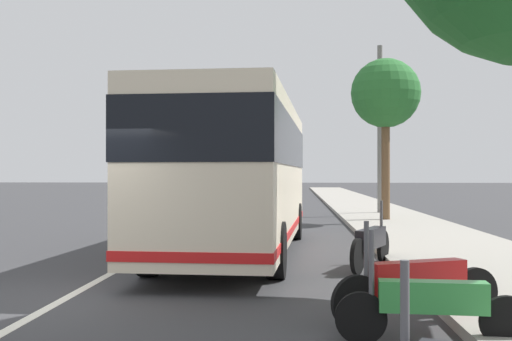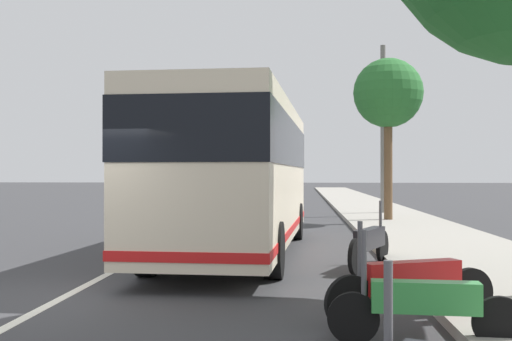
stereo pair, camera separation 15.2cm
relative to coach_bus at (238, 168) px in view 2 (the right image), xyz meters
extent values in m
plane|color=#38383A|center=(-5.26, 2.08, -1.95)|extent=(220.00, 220.00, 0.00)
cube|color=#9E998E|center=(4.74, -4.92, -1.88)|extent=(110.00, 3.60, 0.14)
cube|color=silver|center=(4.74, 2.08, -1.95)|extent=(110.00, 0.16, 0.01)
cube|color=beige|center=(0.00, 0.00, -0.09)|extent=(10.18, 3.02, 3.02)
cube|color=black|center=(0.00, 0.00, 0.55)|extent=(10.22, 3.07, 1.01)
cube|color=red|center=(0.00, 0.00, -1.35)|extent=(10.21, 3.05, 0.16)
cylinder|color=black|center=(3.28, 0.96, -1.45)|extent=(1.01, 0.35, 1.00)
cylinder|color=black|center=(3.15, -1.31, -1.45)|extent=(1.01, 0.35, 1.00)
cylinder|color=black|center=(-3.15, 1.31, -1.45)|extent=(1.01, 0.35, 1.00)
cylinder|color=black|center=(-3.28, -0.96, -1.45)|extent=(1.01, 0.35, 1.00)
cylinder|color=#4C4C51|center=(-9.90, -1.99, -1.03)|extent=(0.06, 0.06, 0.70)
cylinder|color=black|center=(-7.29, -1.98, -1.67)|extent=(0.12, 0.57, 0.56)
cylinder|color=black|center=(-7.41, -3.48, -1.67)|extent=(0.12, 0.57, 0.56)
cube|color=#338C3F|center=(-7.35, -2.73, -1.42)|extent=(0.33, 1.14, 0.33)
cylinder|color=#4C4C51|center=(-7.30, -2.10, -1.07)|extent=(0.06, 0.06, 0.70)
cylinder|color=black|center=(-6.71, -2.00, -1.63)|extent=(0.33, 0.63, 0.65)
cylinder|color=black|center=(-6.06, -3.54, -1.63)|extent=(0.33, 0.63, 0.65)
cube|color=red|center=(-6.38, -2.77, -1.38)|extent=(0.71, 1.25, 0.39)
cylinder|color=#4C4C51|center=(-6.66, -2.12, -1.03)|extent=(0.06, 0.06, 0.70)
cylinder|color=black|center=(-1.16, -3.10, -1.62)|extent=(0.64, 0.34, 0.66)
cylinder|color=black|center=(-2.74, -2.41, -1.62)|extent=(0.64, 0.34, 0.66)
cube|color=black|center=(-1.95, -2.75, -1.37)|extent=(1.28, 0.73, 0.38)
cylinder|color=#4C4C51|center=(-1.28, -3.04, -1.02)|extent=(0.06, 0.06, 0.70)
cube|color=silver|center=(33.82, 3.87, -1.41)|extent=(4.13, 1.85, 0.73)
cube|color=black|center=(33.72, 3.87, -0.77)|extent=(1.95, 1.69, 0.55)
cylinder|color=black|center=(32.47, 3.03, -1.63)|extent=(0.64, 0.23, 0.64)
cylinder|color=black|center=(32.45, 4.69, -1.63)|extent=(0.64, 0.23, 0.64)
cylinder|color=black|center=(35.18, 3.05, -1.63)|extent=(0.64, 0.23, 0.64)
cylinder|color=black|center=(35.17, 4.71, -1.63)|extent=(0.64, 0.23, 0.64)
cube|color=red|center=(26.63, 4.69, -1.40)|extent=(4.17, 1.79, 0.74)
cube|color=black|center=(26.75, 4.69, -0.77)|extent=(2.25, 1.62, 0.54)
cylinder|color=black|center=(25.27, 3.89, -1.63)|extent=(0.64, 0.23, 0.64)
cylinder|color=black|center=(25.25, 5.44, -1.63)|extent=(0.64, 0.23, 0.64)
cylinder|color=black|center=(28.00, 3.93, -1.63)|extent=(0.64, 0.23, 0.64)
cylinder|color=black|center=(27.98, 5.49, -1.63)|extent=(0.64, 0.23, 0.64)
cylinder|color=brown|center=(8.93, -4.63, 0.06)|extent=(0.31, 0.31, 4.03)
sphere|color=#286B2D|center=(8.93, -4.63, 2.84)|extent=(2.55, 2.55, 2.55)
cylinder|color=slate|center=(12.92, -4.98, 1.73)|extent=(0.22, 0.22, 7.37)
camera|label=1|loc=(-13.98, -1.26, -0.11)|focal=43.25mm
camera|label=2|loc=(-13.97, -1.42, -0.11)|focal=43.25mm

